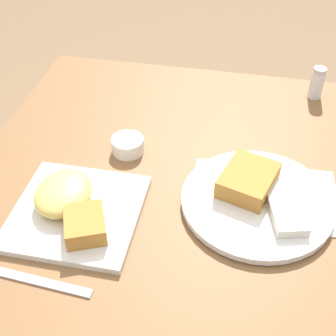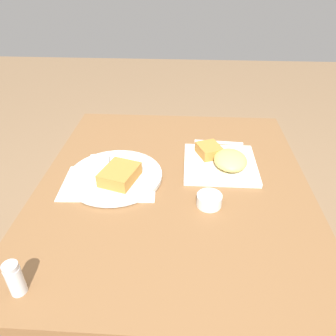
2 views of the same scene
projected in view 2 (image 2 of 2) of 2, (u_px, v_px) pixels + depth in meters
ground_plane at (172, 314)px, 1.42m from camera, size 8.00×8.00×0.00m
dining_table at (173, 202)px, 1.07m from camera, size 0.99×0.84×0.70m
menu_card at (109, 183)px, 1.02m from camera, size 0.20×0.30×0.00m
plate_square_near at (222, 161)px, 1.09m from camera, size 0.24×0.24×0.06m
plate_oval_far at (115, 175)px, 1.03m from camera, size 0.30×0.30×0.05m
sauce_ramekin at (209, 200)px, 0.93m from camera, size 0.07×0.07×0.03m
salt_shaker at (15, 280)px, 0.68m from camera, size 0.03×0.03×0.08m
butter_knife at (219, 142)px, 1.24m from camera, size 0.03×0.18×0.00m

